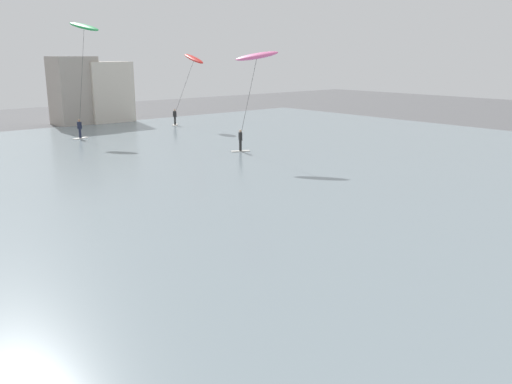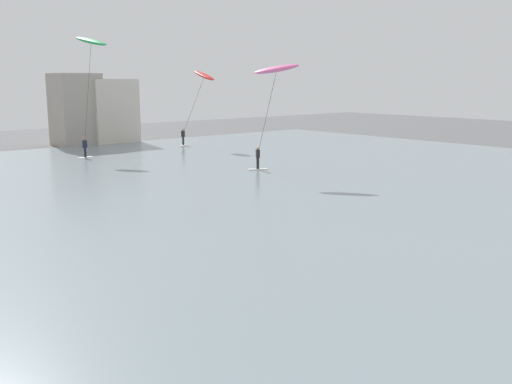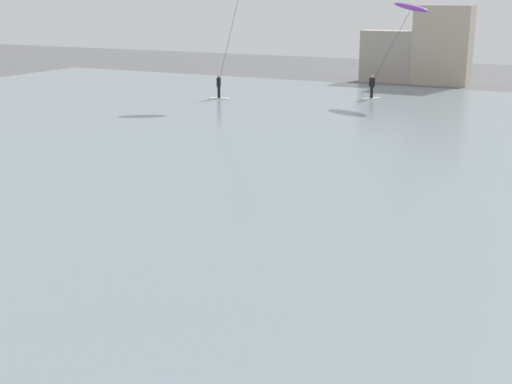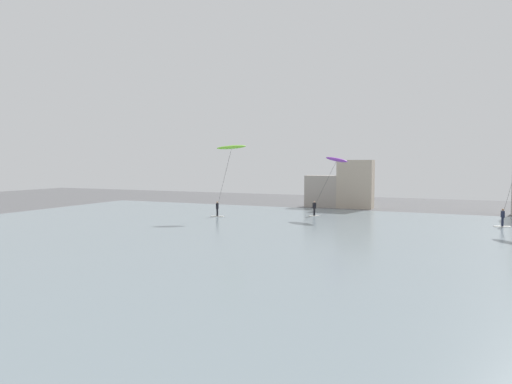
# 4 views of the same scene
# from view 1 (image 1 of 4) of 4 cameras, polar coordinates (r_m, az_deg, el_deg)

# --- Properties ---
(water_bay) EXTENTS (84.00, 52.00, 0.10)m
(water_bay) POSITION_cam_1_polar(r_m,az_deg,el_deg) (30.38, -21.05, -0.10)
(water_bay) COLOR gray
(water_bay) RESTS_ON ground
(far_shore_buildings) EXTENTS (32.10, 5.26, 7.01)m
(far_shore_buildings) POSITION_cam_1_polar(r_m,az_deg,el_deg) (58.33, -24.67, 9.18)
(far_shore_buildings) COLOR #A89E93
(far_shore_buildings) RESTS_ON ground
(kitesurfer_pink) EXTENTS (2.81, 4.00, 7.49)m
(kitesurfer_pink) POSITION_cam_1_polar(r_m,az_deg,el_deg) (38.23, -0.12, 13.27)
(kitesurfer_pink) COLOR silver
(kitesurfer_pink) RESTS_ON water_bay
(kitesurfer_red) EXTENTS (2.83, 4.06, 7.35)m
(kitesurfer_red) POSITION_cam_1_polar(r_m,az_deg,el_deg) (55.50, -6.81, 13.41)
(kitesurfer_red) COLOR silver
(kitesurfer_red) RESTS_ON water_bay
(kitesurfer_green) EXTENTS (3.85, 4.35, 10.04)m
(kitesurfer_green) POSITION_cam_1_polar(r_m,az_deg,el_deg) (51.23, -17.88, 15.58)
(kitesurfer_green) COLOR silver
(kitesurfer_green) RESTS_ON water_bay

